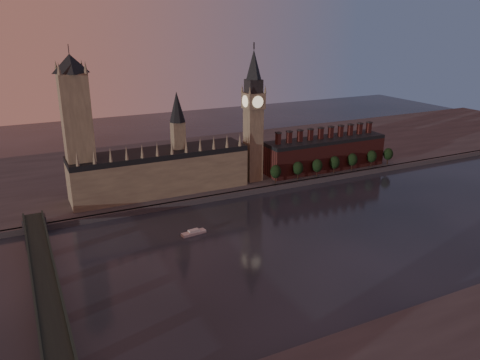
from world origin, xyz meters
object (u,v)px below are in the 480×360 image
object	(u,v)px
victoria_tower	(77,127)
big_ben	(253,115)
westminster_bridge	(47,294)
river_boat	(194,232)

from	to	relation	value
victoria_tower	big_ben	distance (m)	130.12
victoria_tower	big_ben	world-z (taller)	victoria_tower
westminster_bridge	big_ben	bearing A→B (deg)	34.33
westminster_bridge	river_boat	distance (m)	99.10
big_ben	westminster_bridge	world-z (taller)	big_ben
big_ben	westminster_bridge	size ratio (longest dim) A/B	0.54
big_ben	river_boat	distance (m)	116.60
victoria_tower	westminster_bridge	bearing A→B (deg)	-106.56
victoria_tower	river_boat	bearing A→B (deg)	-53.87
river_boat	westminster_bridge	bearing A→B (deg)	-159.77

